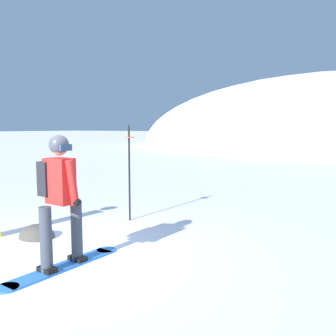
{
  "coord_description": "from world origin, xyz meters",
  "views": [
    {
      "loc": [
        3.88,
        -3.46,
        1.81
      ],
      "look_at": [
        0.15,
        2.74,
        1.0
      ],
      "focal_mm": 39.05,
      "sensor_mm": 36.0,
      "label": 1
    }
  ],
  "objects": [
    {
      "name": "rock_small",
      "position": [
        -1.0,
        0.44,
        0.0
      ],
      "size": [
        0.62,
        0.52,
        0.43
      ],
      "color": "#4C4742",
      "rests_on": "ground"
    },
    {
      "name": "snowboarder_main",
      "position": [
        0.33,
        -0.26,
        0.92
      ],
      "size": [
        0.64,
        1.83,
        1.71
      ],
      "color": "blue",
      "rests_on": "ground"
    },
    {
      "name": "ridge_peak_main",
      "position": [
        -0.9,
        36.88,
        0.0
      ],
      "size": [
        39.34,
        35.41,
        14.04
      ],
      "color": "white",
      "rests_on": "ground"
    },
    {
      "name": "ground_plane",
      "position": [
        0.0,
        0.0,
        0.0
      ],
      "size": [
        300.0,
        300.0,
        0.0
      ],
      "primitive_type": "plane",
      "color": "white"
    },
    {
      "name": "piste_marker_near",
      "position": [
        -0.36,
        2.14,
        1.07
      ],
      "size": [
        0.2,
        0.2,
        1.88
      ],
      "color": "black",
      "rests_on": "ground"
    }
  ]
}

